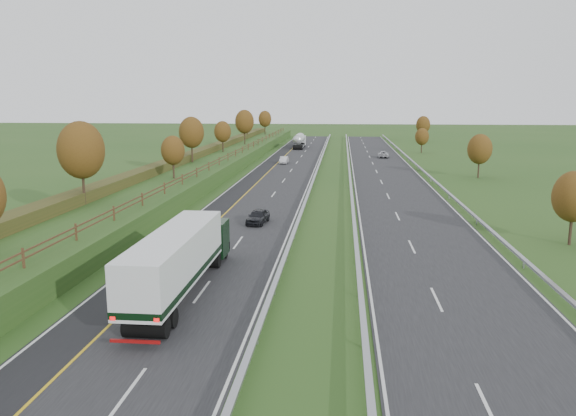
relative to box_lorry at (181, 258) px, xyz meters
name	(u,v)px	position (x,y,z in m)	size (l,w,h in m)	color
ground	(330,186)	(7.82, 44.61, -2.33)	(400.00, 400.00, 0.00)	#2A4C1B
near_carriageway	(276,180)	(-0.18, 49.61, -2.31)	(10.50, 200.00, 0.04)	black
far_carriageway	(390,181)	(16.32, 49.61, -2.31)	(10.50, 200.00, 0.04)	black
hard_shoulder	(251,179)	(-3.93, 49.61, -2.31)	(3.00, 200.00, 0.04)	black
lane_markings	(319,180)	(6.23, 49.49, -2.28)	(26.75, 200.00, 0.01)	silver
embankment_left	(189,172)	(-13.18, 49.61, -1.33)	(12.00, 200.00, 2.00)	#2A4C1B
hedge_left	(175,161)	(-15.18, 49.61, 0.22)	(2.20, 180.00, 1.10)	#343B18
fence_left	(218,161)	(-8.68, 49.20, 0.40)	(0.12, 189.06, 1.20)	#422B19
median_barrier_near	(315,176)	(5.52, 49.61, -1.72)	(0.32, 200.00, 0.71)	#93959B
median_barrier_far	(350,177)	(10.62, 49.61, -1.72)	(0.32, 200.00, 0.71)	#93959B
outer_barrier_far	(431,178)	(22.12, 49.61, -1.71)	(0.32, 200.00, 0.71)	#93959B
trees_left	(184,137)	(-12.82, 46.24, 4.04)	(6.64, 164.30, 7.66)	#2D2116
trees_far	(448,139)	(29.62, 78.82, 1.92)	(8.45, 118.60, 7.12)	#2D2116
box_lorry	(181,258)	(0.00, 0.00, 0.00)	(2.58, 16.28, 4.06)	black
road_tanker	(299,140)	(-0.92, 104.71, -0.47)	(2.40, 11.22, 3.46)	silver
car_dark_near	(258,216)	(1.62, 19.95, -1.62)	(1.59, 3.95, 1.34)	black
car_silver_mid	(284,160)	(-1.17, 70.72, -1.65)	(1.35, 3.88, 1.28)	silver
car_small_far	(300,143)	(-1.27, 112.95, -1.61)	(1.92, 4.71, 1.37)	#121639
car_oncoming	(383,154)	(17.75, 83.51, -1.66)	(2.11, 4.57, 1.27)	#BBBBC0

